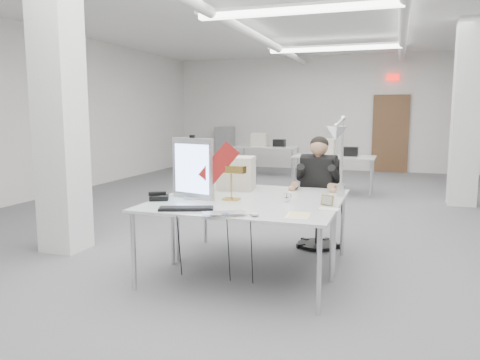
# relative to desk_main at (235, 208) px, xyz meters

# --- Properties ---
(room_shell) EXTENTS (10.04, 14.04, 3.24)m
(room_shell) POSITION_rel_desk_main_xyz_m (0.04, 2.63, 0.95)
(room_shell) COLOR #59595B
(room_shell) RESTS_ON ground
(desk_main) EXTENTS (1.80, 0.90, 0.02)m
(desk_main) POSITION_rel_desk_main_xyz_m (0.00, 0.00, 0.00)
(desk_main) COLOR silver
(desk_main) RESTS_ON room_shell
(desk_second) EXTENTS (1.80, 0.90, 0.02)m
(desk_second) POSITION_rel_desk_main_xyz_m (0.00, 0.90, 0.00)
(desk_second) COLOR silver
(desk_second) RESTS_ON room_shell
(bg_desk_a) EXTENTS (1.60, 0.80, 0.02)m
(bg_desk_a) POSITION_rel_desk_main_xyz_m (0.20, 5.50, 0.00)
(bg_desk_a) COLOR silver
(bg_desk_a) RESTS_ON room_shell
(bg_desk_b) EXTENTS (1.60, 0.80, 0.02)m
(bg_desk_b) POSITION_rel_desk_main_xyz_m (-1.80, 7.70, 0.00)
(bg_desk_b) COLOR silver
(bg_desk_b) RESTS_ON room_shell
(filing_cabinet) EXTENTS (0.45, 0.55, 1.20)m
(filing_cabinet) POSITION_rel_desk_main_xyz_m (-3.50, 9.15, -0.14)
(filing_cabinet) COLOR gray
(filing_cabinet) RESTS_ON room_shell
(office_chair) EXTENTS (0.63, 0.63, 1.11)m
(office_chair) POSITION_rel_desk_main_xyz_m (0.52, 1.53, -0.19)
(office_chair) COLOR black
(office_chair) RESTS_ON room_shell
(seated_person) EXTENTS (0.62, 0.72, 0.97)m
(seated_person) POSITION_rel_desk_main_xyz_m (0.52, 1.48, 0.16)
(seated_person) COLOR black
(seated_person) RESTS_ON office_chair
(monitor) EXTENTS (0.49, 0.18, 0.61)m
(monitor) POSITION_rel_desk_main_xyz_m (-0.55, 0.28, 0.32)
(monitor) COLOR #B1B1B6
(monitor) RESTS_ON desk_main
(pennant) EXTENTS (0.39, 0.13, 0.44)m
(pennant) POSITION_rel_desk_main_xyz_m (-0.25, 0.25, 0.38)
(pennant) COLOR maroon
(pennant) RESTS_ON monitor
(keyboard) EXTENTS (0.51, 0.32, 0.02)m
(keyboard) POSITION_rel_desk_main_xyz_m (-0.37, -0.26, 0.02)
(keyboard) COLOR black
(keyboard) RESTS_ON desk_main
(laptop) EXTENTS (0.44, 0.39, 0.03)m
(laptop) POSITION_rel_desk_main_xyz_m (0.06, -0.41, 0.03)
(laptop) COLOR #A7A6AB
(laptop) RESTS_ON desk_main
(mouse) EXTENTS (0.10, 0.08, 0.04)m
(mouse) POSITION_rel_desk_main_xyz_m (0.28, -0.32, 0.03)
(mouse) COLOR #A5A5AA
(mouse) RESTS_ON desk_main
(bankers_lamp) EXTENTS (0.28, 0.14, 0.30)m
(bankers_lamp) POSITION_rel_desk_main_xyz_m (-0.15, 0.32, 0.16)
(bankers_lamp) COLOR gold
(bankers_lamp) RESTS_ON desk_main
(desk_phone) EXTENTS (0.23, 0.22, 0.05)m
(desk_phone) POSITION_rel_desk_main_xyz_m (-0.83, 0.09, 0.04)
(desk_phone) COLOR black
(desk_phone) RESTS_ON desk_main
(picture_frame_left) EXTENTS (0.15, 0.07, 0.11)m
(picture_frame_left) POSITION_rel_desk_main_xyz_m (-0.65, 0.40, 0.07)
(picture_frame_left) COLOR #AB754A
(picture_frame_left) RESTS_ON desk_main
(picture_frame_right) EXTENTS (0.13, 0.08, 0.10)m
(picture_frame_right) POSITION_rel_desk_main_xyz_m (0.79, 0.34, 0.06)
(picture_frame_right) COLOR olive
(picture_frame_right) RESTS_ON desk_main
(desk_clock) EXTENTS (0.09, 0.04, 0.09)m
(desk_clock) POSITION_rel_desk_main_xyz_m (0.39, 0.41, 0.06)
(desk_clock) COLOR silver
(desk_clock) RESTS_ON desk_main
(paper_stack_a) EXTENTS (0.21, 0.29, 0.01)m
(paper_stack_a) POSITION_rel_desk_main_xyz_m (0.62, -0.18, 0.02)
(paper_stack_a) COLOR white
(paper_stack_a) RESTS_ON desk_main
(paper_stack_b) EXTENTS (0.19, 0.25, 0.01)m
(paper_stack_b) POSITION_rel_desk_main_xyz_m (0.63, -0.17, 0.02)
(paper_stack_b) COLOR #E6CE89
(paper_stack_b) RESTS_ON desk_main
(paper_stack_c) EXTENTS (0.18, 0.13, 0.01)m
(paper_stack_c) POSITION_rel_desk_main_xyz_m (0.83, 0.17, 0.02)
(paper_stack_c) COLOR silver
(paper_stack_c) RESTS_ON desk_main
(beige_monitor) EXTENTS (0.44, 0.42, 0.37)m
(beige_monitor) POSITION_rel_desk_main_xyz_m (-0.32, 0.97, 0.20)
(beige_monitor) COLOR #B8AD99
(beige_monitor) RESTS_ON desk_second
(architect_lamp) EXTENTS (0.41, 0.73, 0.89)m
(architect_lamp) POSITION_rel_desk_main_xyz_m (0.85, 0.66, 0.46)
(architect_lamp) COLOR silver
(architect_lamp) RESTS_ON desk_second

